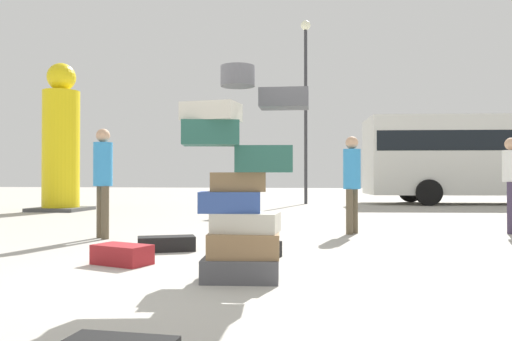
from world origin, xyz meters
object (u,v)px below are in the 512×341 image
object	(u,v)px
suitcase_black_behind_tower	(254,249)
person_tourist_with_camera	(352,176)
person_bearded_onlooker	(103,173)
yellow_dummy_statue	(61,145)
lamp_post	(306,86)
suitcase_tower	(241,191)
suitcase_black_left_side	(166,244)
suitcase_black_foreground_far	(242,238)
suitcase_maroon_upright_blue	(122,255)
person_passerby_in_red	(512,176)

from	to	relation	value
suitcase_black_behind_tower	person_tourist_with_camera	size ratio (longest dim) A/B	0.37
suitcase_black_behind_tower	person_bearded_onlooker	bearing A→B (deg)	163.81
suitcase_black_behind_tower	person_bearded_onlooker	xyz separation A→B (m)	(-2.68, 1.49, 0.95)
yellow_dummy_statue	lamp_post	distance (m)	8.73
suitcase_tower	suitcase_black_left_side	distance (m)	2.26
suitcase_black_foreground_far	person_bearded_onlooker	bearing A→B (deg)	170.89
suitcase_black_left_side	lamp_post	bearing A→B (deg)	61.90
suitcase_maroon_upright_blue	person_tourist_with_camera	bearing A→B (deg)	72.42
suitcase_tower	person_passerby_in_red	distance (m)	6.06
suitcase_black_left_side	person_bearded_onlooker	size ratio (longest dim) A/B	0.42
suitcase_black_foreground_far	lamp_post	world-z (taller)	lamp_post
suitcase_black_behind_tower	person_tourist_with_camera	xyz separation A→B (m)	(1.29, 2.75, 0.90)
suitcase_tower	suitcase_black_foreground_far	bearing A→B (deg)	100.02
suitcase_black_behind_tower	suitcase_black_left_side	distance (m)	1.27
suitcase_tower	person_tourist_with_camera	xyz separation A→B (m)	(1.20, 4.10, 0.15)
suitcase_maroon_upright_blue	yellow_dummy_statue	size ratio (longest dim) A/B	0.15
suitcase_black_behind_tower	lamp_post	world-z (taller)	lamp_post
suitcase_tower	suitcase_black_behind_tower	world-z (taller)	suitcase_tower
person_tourist_with_camera	lamp_post	distance (m)	10.26
yellow_dummy_statue	suitcase_black_foreground_far	bearing A→B (deg)	-46.17
suitcase_tower	yellow_dummy_statue	distance (m)	11.33
lamp_post	suitcase_black_behind_tower	bearing A→B (deg)	-89.99
suitcase_maroon_upright_blue	person_passerby_in_red	xyz separation A→B (m)	(5.44, 3.96, 0.89)
suitcase_black_left_side	person_bearded_onlooker	distance (m)	2.09
suitcase_black_left_side	lamp_post	xyz separation A→B (m)	(1.23, 12.04, 4.24)
person_tourist_with_camera	person_passerby_in_red	xyz separation A→B (m)	(2.76, 0.48, 0.00)
suitcase_black_left_side	person_passerby_in_red	size ratio (longest dim) A/B	0.45
suitcase_black_behind_tower	person_passerby_in_red	distance (m)	5.26
suitcase_maroon_upright_blue	person_passerby_in_red	distance (m)	6.78
suitcase_maroon_upright_blue	person_bearded_onlooker	bearing A→B (deg)	140.25
suitcase_black_behind_tower	person_passerby_in_red	bearing A→B (deg)	51.52
suitcase_black_behind_tower	lamp_post	bearing A→B (deg)	102.85
person_tourist_with_camera	person_bearded_onlooker	bearing A→B (deg)	-47.37
suitcase_black_foreground_far	suitcase_maroon_upright_blue	bearing A→B (deg)	-119.08
suitcase_maroon_upright_blue	suitcase_black_foreground_far	xyz separation A→B (m)	(1.12, 1.39, 0.04)
suitcase_tower	suitcase_black_behind_tower	size ratio (longest dim) A/B	3.30
lamp_post	suitcase_black_left_side	bearing A→B (deg)	-95.82
suitcase_maroon_upright_blue	yellow_dummy_statue	xyz separation A→B (m)	(-5.47, 8.26, 1.81)
suitcase_black_left_side	suitcase_tower	bearing A→B (deg)	-74.20
suitcase_tower	person_bearded_onlooker	bearing A→B (deg)	134.24
suitcase_black_foreground_far	person_bearded_onlooker	world-z (taller)	person_bearded_onlooker
person_bearded_onlooker	person_passerby_in_red	bearing A→B (deg)	59.30
person_tourist_with_camera	suitcase_black_foreground_far	bearing A→B (deg)	-11.82
person_bearded_onlooker	person_passerby_in_red	xyz separation A→B (m)	(6.73, 1.75, -0.04)
suitcase_black_foreground_far	suitcase_black_left_side	distance (m)	1.02
suitcase_black_behind_tower	suitcase_black_foreground_far	bearing A→B (deg)	125.10
person_tourist_with_camera	suitcase_black_left_side	bearing A→B (deg)	-21.04
person_passerby_in_red	lamp_post	bearing A→B (deg)	-129.53
suitcase_maroon_upright_blue	suitcase_black_left_side	distance (m)	1.06
suitcase_tower	lamp_post	distance (m)	14.16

